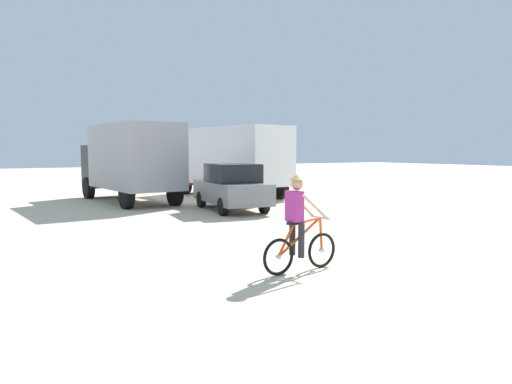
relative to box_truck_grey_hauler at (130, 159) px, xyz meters
name	(u,v)px	position (x,y,z in m)	size (l,w,h in m)	color
ground_plane	(386,257)	(1.31, -13.65, -1.87)	(120.00, 120.00, 0.00)	beige
box_truck_grey_hauler	(130,159)	(0.00, 0.00, 0.00)	(2.79, 6.89, 3.35)	#9E9EA3
box_truck_avon_van	(232,158)	(4.91, -0.21, 0.00)	(3.32, 7.02, 3.35)	white
sedan_parked	(231,187)	(2.37, -4.84, -0.99)	(2.35, 4.41, 1.76)	slate
cyclist_orange_shirt	(299,227)	(-1.01, -13.68, -1.03)	(1.73, 0.52, 1.82)	black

